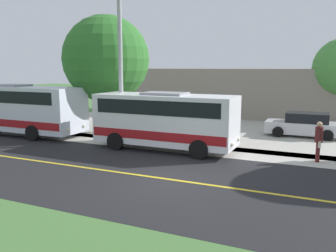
{
  "coord_description": "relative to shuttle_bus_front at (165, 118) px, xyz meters",
  "views": [
    {
      "loc": [
        11.68,
        5.12,
        4.18
      ],
      "look_at": [
        -3.5,
        -1.66,
        1.4
      ],
      "focal_mm": 37.8,
      "sensor_mm": 36.0,
      "label": 1
    }
  ],
  "objects": [
    {
      "name": "street_light_pole",
      "position": [
        -0.41,
        -2.89,
        3.18
      ],
      "size": [
        1.97,
        0.24,
        8.75
      ],
      "color": "#9E9EA3",
      "rests_on": "ground"
    },
    {
      "name": "commercial_building",
      "position": [
        -16.92,
        0.89,
        0.41
      ],
      "size": [
        10.0,
        20.38,
        4.05
      ],
      "primitive_type": "cube",
      "color": "gray",
      "rests_on": "ground"
    },
    {
      "name": "ground_plane",
      "position": [
        4.48,
        2.26,
        -1.61
      ],
      "size": [
        120.0,
        120.0,
        0.0
      ],
      "primitive_type": "plane",
      "color": "#477238"
    },
    {
      "name": "parked_car_near",
      "position": [
        -6.59,
        6.31,
        -0.92
      ],
      "size": [
        2.03,
        4.41,
        1.45
      ],
      "color": "silver",
      "rests_on": "ground"
    },
    {
      "name": "sidewalk",
      "position": [
        -0.72,
        2.26,
        -1.61
      ],
      "size": [
        2.4,
        100.0,
        0.01
      ],
      "primitive_type": "cube",
      "color": "#B2ADA3",
      "rests_on": "ground"
    },
    {
      "name": "transit_bus_rear",
      "position": [
        -0.09,
        -11.19,
        0.1
      ],
      "size": [
        2.79,
        11.05,
        3.11
      ],
      "color": "silver",
      "rests_on": "ground"
    },
    {
      "name": "pedestrian_with_bags",
      "position": [
        -0.58,
        7.23,
        -0.63
      ],
      "size": [
        0.72,
        0.34,
        1.81
      ],
      "color": "#4C1919",
      "rests_on": "ground"
    },
    {
      "name": "shuttle_bus_front",
      "position": [
        0.0,
        0.0,
        0.0
      ],
      "size": [
        2.61,
        7.33,
        2.93
      ],
      "color": "white",
      "rests_on": "ground"
    },
    {
      "name": "tree_curbside",
      "position": [
        -2.92,
        -5.41,
        3.06
      ],
      "size": [
        5.45,
        5.45,
        7.4
      ],
      "color": "#4C3826",
      "rests_on": "ground"
    },
    {
      "name": "parking_lot_surface",
      "position": [
        -7.92,
        5.26,
        -1.61
      ],
      "size": [
        14.0,
        36.0,
        0.01
      ],
      "primitive_type": "cube",
      "color": "#B2ADA3",
      "rests_on": "ground"
    },
    {
      "name": "road_centre_line",
      "position": [
        4.48,
        2.26,
        -1.6
      ],
      "size": [
        0.16,
        100.0,
        0.0
      ],
      "primitive_type": "cube",
      "color": "gold",
      "rests_on": "ground"
    },
    {
      "name": "road_surface",
      "position": [
        4.48,
        2.26,
        -1.6
      ],
      "size": [
        8.0,
        100.0,
        0.01
      ],
      "primitive_type": "cube",
      "color": "black",
      "rests_on": "ground"
    }
  ]
}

